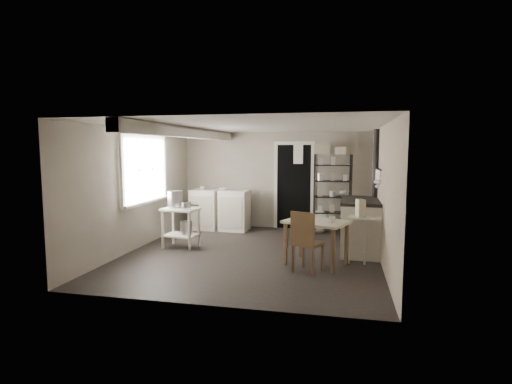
% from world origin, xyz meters
% --- Properties ---
extents(floor, '(5.00, 5.00, 0.00)m').
position_xyz_m(floor, '(0.00, 0.00, 0.00)').
color(floor, black).
rests_on(floor, ground).
extents(ceiling, '(5.00, 5.00, 0.00)m').
position_xyz_m(ceiling, '(0.00, 0.00, 2.30)').
color(ceiling, silver).
rests_on(ceiling, wall_back).
extents(wall_back, '(4.50, 0.02, 2.30)m').
position_xyz_m(wall_back, '(0.00, 2.50, 1.15)').
color(wall_back, '#A49B8B').
rests_on(wall_back, ground).
extents(wall_front, '(4.50, 0.02, 2.30)m').
position_xyz_m(wall_front, '(0.00, -2.50, 1.15)').
color(wall_front, '#A49B8B').
rests_on(wall_front, ground).
extents(wall_left, '(0.02, 5.00, 2.30)m').
position_xyz_m(wall_left, '(-2.25, 0.00, 1.15)').
color(wall_left, '#A49B8B').
rests_on(wall_left, ground).
extents(wall_right, '(0.02, 5.00, 2.30)m').
position_xyz_m(wall_right, '(2.25, 0.00, 1.15)').
color(wall_right, '#A49B8B').
rests_on(wall_right, ground).
extents(window, '(0.12, 1.76, 1.28)m').
position_xyz_m(window, '(-2.22, 0.20, 1.50)').
color(window, silver).
rests_on(window, wall_left).
extents(doorway, '(0.96, 0.10, 2.08)m').
position_xyz_m(doorway, '(0.45, 2.47, 1.00)').
color(doorway, silver).
rests_on(doorway, ground).
extents(ceiling_beam, '(0.18, 5.00, 0.18)m').
position_xyz_m(ceiling_beam, '(-1.20, 0.00, 2.20)').
color(ceiling_beam, silver).
rests_on(ceiling_beam, ceiling).
extents(wallpaper_panel, '(0.01, 5.00, 2.30)m').
position_xyz_m(wallpaper_panel, '(2.24, 0.00, 1.15)').
color(wallpaper_panel, beige).
rests_on(wallpaper_panel, wall_right).
extents(utensil_rail, '(0.06, 1.20, 0.44)m').
position_xyz_m(utensil_rail, '(2.19, 0.60, 1.55)').
color(utensil_rail, silver).
rests_on(utensil_rail, wall_right).
extents(prep_table, '(0.72, 0.56, 0.77)m').
position_xyz_m(prep_table, '(-1.46, 0.15, 0.40)').
color(prep_table, silver).
rests_on(prep_table, ground).
extents(stockpot, '(0.37, 0.37, 0.31)m').
position_xyz_m(stockpot, '(-1.59, 0.21, 0.94)').
color(stockpot, silver).
rests_on(stockpot, prep_table).
extents(saucepan, '(0.23, 0.23, 0.10)m').
position_xyz_m(saucepan, '(-1.30, 0.05, 0.85)').
color(saucepan, silver).
rests_on(saucepan, prep_table).
extents(bucket, '(0.31, 0.31, 0.26)m').
position_xyz_m(bucket, '(-1.36, 0.18, 0.39)').
color(bucket, silver).
rests_on(bucket, prep_table).
extents(base_cabinets, '(1.45, 0.65, 0.94)m').
position_xyz_m(base_cabinets, '(-1.24, 1.99, 0.46)').
color(base_cabinets, silver).
rests_on(base_cabinets, ground).
extents(mixing_bowl, '(0.36, 0.36, 0.07)m').
position_xyz_m(mixing_bowl, '(-1.13, 1.90, 0.96)').
color(mixing_bowl, silver).
rests_on(mixing_bowl, base_cabinets).
extents(counter_cup, '(0.12, 0.12, 0.09)m').
position_xyz_m(counter_cup, '(-1.64, 1.89, 0.96)').
color(counter_cup, silver).
rests_on(counter_cup, base_cabinets).
extents(shelf_rack, '(0.87, 0.41, 1.78)m').
position_xyz_m(shelf_rack, '(1.36, 2.13, 0.95)').
color(shelf_rack, black).
rests_on(shelf_rack, ground).
extents(shelf_jar, '(0.09, 0.10, 0.17)m').
position_xyz_m(shelf_jar, '(1.09, 2.09, 1.36)').
color(shelf_jar, silver).
rests_on(shelf_jar, shelf_rack).
extents(storage_box_a, '(0.35, 0.31, 0.24)m').
position_xyz_m(storage_box_a, '(1.12, 2.17, 2.01)').
color(storage_box_a, '#BFB89A').
rests_on(storage_box_a, shelf_rack).
extents(storage_box_b, '(0.32, 0.31, 0.17)m').
position_xyz_m(storage_box_b, '(1.56, 2.13, 1.99)').
color(storage_box_b, '#BFB89A').
rests_on(storage_box_b, shelf_rack).
extents(stove, '(0.73, 1.27, 0.98)m').
position_xyz_m(stove, '(1.92, 0.51, 0.44)').
color(stove, silver).
rests_on(stove, ground).
extents(stovepipe, '(0.11, 0.11, 1.34)m').
position_xyz_m(stovepipe, '(2.20, 0.92, 1.59)').
color(stovepipe, black).
rests_on(stovepipe, stove).
extents(side_ledge, '(0.56, 0.34, 0.81)m').
position_xyz_m(side_ledge, '(1.95, -0.30, 0.43)').
color(side_ledge, silver).
rests_on(side_ledge, ground).
extents(oats_box, '(0.16, 0.21, 0.28)m').
position_xyz_m(oats_box, '(1.88, -0.31, 1.01)').
color(oats_box, '#BFB89A').
rests_on(oats_box, side_ledge).
extents(work_table, '(1.16, 1.00, 0.74)m').
position_xyz_m(work_table, '(1.18, -0.49, 0.38)').
color(work_table, beige).
rests_on(work_table, ground).
extents(table_cup, '(0.14, 0.14, 0.10)m').
position_xyz_m(table_cup, '(1.44, -0.62, 0.81)').
color(table_cup, silver).
rests_on(table_cup, work_table).
extents(chair, '(0.53, 0.54, 0.96)m').
position_xyz_m(chair, '(1.08, -0.87, 0.48)').
color(chair, brown).
rests_on(chair, ground).
extents(flour_sack, '(0.51, 0.47, 0.52)m').
position_xyz_m(flour_sack, '(1.09, 2.08, 0.24)').
color(flour_sack, white).
rests_on(flour_sack, ground).
extents(floor_crock, '(0.15, 0.15, 0.15)m').
position_xyz_m(floor_crock, '(1.71, 0.08, 0.07)').
color(floor_crock, silver).
rests_on(floor_crock, ground).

